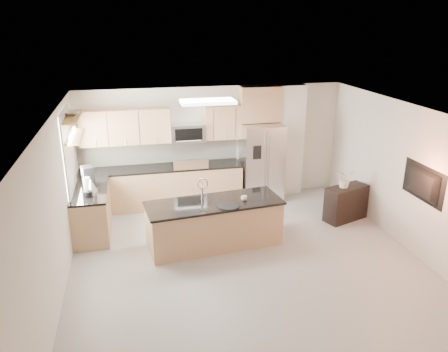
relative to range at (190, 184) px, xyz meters
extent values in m
plane|color=#97958F|center=(0.60, -2.92, -0.47)|extent=(6.50, 6.50, 0.00)
cube|color=silver|center=(0.60, -2.92, 2.13)|extent=(6.00, 6.50, 0.02)
cube|color=beige|center=(0.60, 0.33, 0.83)|extent=(6.00, 0.02, 2.60)
cube|color=beige|center=(0.60, -6.17, 0.83)|extent=(6.00, 0.02, 2.60)
cube|color=beige|center=(-2.40, -2.92, 0.83)|extent=(0.02, 6.50, 2.60)
cube|color=beige|center=(3.60, -2.92, 0.83)|extent=(0.02, 6.50, 2.60)
cube|color=tan|center=(-0.63, 0.00, -0.03)|extent=(3.55, 0.65, 0.88)
cube|color=black|center=(-0.63, 0.00, 0.43)|extent=(3.55, 0.66, 0.04)
cube|color=beige|center=(-0.63, 0.32, 0.71)|extent=(3.55, 0.02, 0.52)
cube|color=tan|center=(-2.07, -1.07, -0.03)|extent=(0.65, 1.50, 0.88)
cube|color=black|center=(-2.07, -1.07, 0.43)|extent=(0.66, 1.50, 0.04)
cube|color=black|center=(0.00, 0.00, -0.02)|extent=(0.76, 0.64, 0.90)
cube|color=black|center=(0.00, 0.00, 0.44)|extent=(0.76, 0.62, 0.03)
cube|color=silver|center=(0.00, -0.30, 0.56)|extent=(0.76, 0.04, 0.22)
cube|color=tan|center=(-1.34, 0.16, 1.35)|extent=(1.92, 0.33, 0.75)
cube|color=tan|center=(0.79, 0.16, 1.35)|extent=(0.82, 0.33, 0.75)
cube|color=silver|center=(0.00, 0.13, 1.16)|extent=(0.76, 0.40, 0.40)
cube|color=black|center=(0.00, -0.07, 1.16)|extent=(0.60, 0.02, 0.28)
cube|color=silver|center=(1.66, -0.05, 0.42)|extent=(0.92, 0.75, 1.78)
cube|color=#99999B|center=(1.66, -0.43, 0.42)|extent=(0.02, 0.01, 1.69)
cube|color=black|center=(1.44, -0.44, 0.78)|extent=(0.18, 0.03, 0.30)
cube|color=silver|center=(2.42, 0.18, 0.83)|extent=(0.60, 0.30, 2.60)
cube|color=white|center=(-2.38, -1.07, 1.18)|extent=(0.03, 1.05, 1.55)
cube|color=white|center=(-2.37, -1.07, 1.18)|extent=(0.03, 1.15, 1.65)
cube|color=olive|center=(-2.25, -0.97, 1.48)|extent=(0.30, 1.20, 0.04)
cube|color=olive|center=(-2.25, -0.97, 1.85)|extent=(0.30, 1.20, 0.04)
cube|color=white|center=(0.20, -1.32, 2.09)|extent=(1.00, 0.50, 0.06)
cube|color=tan|center=(0.16, -2.03, -0.06)|extent=(2.49, 1.09, 0.82)
cube|color=black|center=(0.16, -2.03, 0.37)|extent=(2.56, 1.16, 0.04)
cube|color=black|center=(-0.02, -2.03, 0.35)|extent=(0.51, 0.37, 0.01)
cylinder|color=silver|center=(-0.02, -1.83, 0.56)|extent=(0.03, 0.03, 0.34)
torus|color=silver|center=(-0.02, -1.88, 0.71)|extent=(0.21, 0.03, 0.21)
cube|color=black|center=(3.07, -1.55, -0.11)|extent=(1.00, 0.67, 0.74)
imported|color=white|center=(0.72, -2.07, 0.43)|extent=(0.13, 0.13, 0.09)
cylinder|color=black|center=(0.37, -2.28, 0.40)|extent=(0.49, 0.49, 0.02)
cylinder|color=black|center=(-2.07, -1.43, 0.50)|extent=(0.16, 0.16, 0.11)
cylinder|color=silver|center=(-2.07, -1.43, 0.69)|extent=(0.12, 0.12, 0.26)
cone|color=silver|center=(-2.02, -1.16, 0.57)|extent=(0.23, 0.23, 0.25)
cylinder|color=black|center=(-2.02, -1.16, 0.71)|extent=(0.05, 0.05, 0.05)
cube|color=black|center=(-2.09, -0.84, 0.64)|extent=(0.27, 0.30, 0.39)
cylinder|color=silver|center=(-2.09, -0.91, 0.55)|extent=(0.13, 0.13, 0.14)
imported|color=silver|center=(-2.25, -0.94, 1.91)|extent=(0.43, 0.43, 0.09)
imported|color=silver|center=(2.98, -1.55, 0.57)|extent=(0.67, 0.62, 0.61)
imported|color=black|center=(3.51, -3.12, 0.88)|extent=(0.14, 1.08, 0.62)
camera|label=1|loc=(-1.22, -9.19, 3.50)|focal=35.00mm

